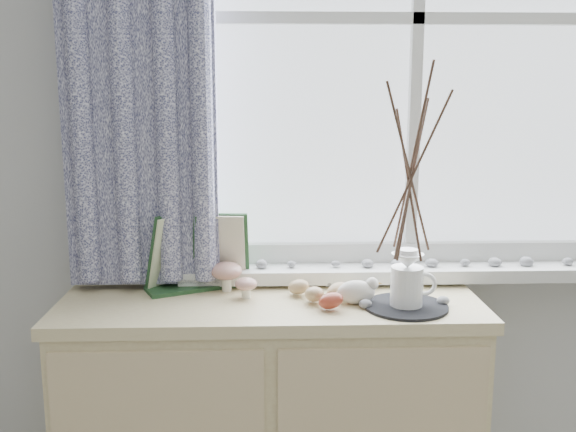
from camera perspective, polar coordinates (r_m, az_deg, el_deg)
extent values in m
cube|color=beige|center=(2.02, 2.56, 7.17)|extent=(4.00, 0.04, 2.60)
cube|color=silver|center=(2.07, 11.34, 16.77)|extent=(1.30, 0.01, 1.40)
cube|color=silver|center=(2.06, 11.03, -4.83)|extent=(1.45, 0.16, 0.04)
cube|color=#0A0B38|center=(1.93, -13.39, 17.89)|extent=(0.44, 0.06, 1.61)
cube|color=beige|center=(1.86, -1.61, -7.83)|extent=(1.20, 0.45, 0.03)
cylinder|color=white|center=(1.92, -5.48, -5.79)|extent=(0.03, 0.03, 0.06)
ellipsoid|color=#972004|center=(1.91, -5.50, -4.88)|extent=(0.09, 0.09, 0.05)
cylinder|color=white|center=(1.86, -3.74, -6.68)|extent=(0.03, 0.03, 0.04)
ellipsoid|color=#972004|center=(1.85, -3.75, -6.04)|extent=(0.06, 0.06, 0.04)
ellipsoid|color=tan|center=(1.80, 2.36, -6.95)|extent=(0.06, 0.04, 0.07)
ellipsoid|color=tan|center=(1.87, 0.97, -6.31)|extent=(0.06, 0.04, 0.07)
ellipsoid|color=maroon|center=(1.75, 3.83, -7.52)|extent=(0.06, 0.04, 0.07)
ellipsoid|color=tan|center=(1.84, 4.48, -6.62)|extent=(0.06, 0.04, 0.07)
cylinder|color=black|center=(1.80, 10.44, -7.91)|extent=(0.23, 0.23, 0.01)
cylinder|color=white|center=(1.79, 10.50, -6.15)|extent=(0.10, 0.10, 0.11)
cone|color=white|center=(1.77, 10.58, -3.92)|extent=(0.09, 0.09, 0.04)
cylinder|color=white|center=(1.76, 10.60, -3.31)|extent=(0.05, 0.05, 0.02)
torus|color=white|center=(1.80, 12.04, -5.93)|extent=(0.07, 0.02, 0.07)
ellipsoid|color=gray|center=(1.78, 6.90, -7.79)|extent=(0.04, 0.03, 0.03)
ellipsoid|color=gray|center=(1.94, 7.35, -6.26)|extent=(0.04, 0.03, 0.03)
ellipsoid|color=gray|center=(1.84, 13.63, -7.35)|extent=(0.04, 0.03, 0.03)
ellipsoid|color=gray|center=(1.96, 3.67, -5.99)|extent=(0.04, 0.03, 0.03)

